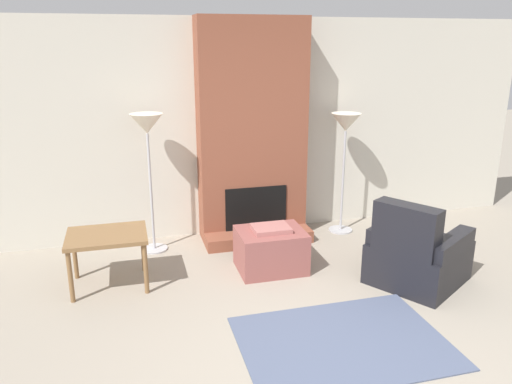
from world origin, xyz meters
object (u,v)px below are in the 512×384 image
at_px(armchair, 415,257).
at_px(side_table, 107,241).
at_px(floor_lamp_left, 147,134).
at_px(ottoman, 271,249).
at_px(floor_lamp_right, 346,131).

relative_size(armchair, side_table, 1.51).
xyz_separation_m(side_table, floor_lamp_left, (0.48, 0.79, 0.88)).
height_order(ottoman, floor_lamp_left, floor_lamp_left).
distance_m(ottoman, armchair, 1.46).
xyz_separation_m(side_table, floor_lamp_right, (2.82, 0.79, 0.81)).
bearing_deg(side_table, armchair, -13.96).
distance_m(armchair, floor_lamp_right, 1.83).
bearing_deg(floor_lamp_right, ottoman, -144.35).
relative_size(ottoman, floor_lamp_left, 0.44).
relative_size(armchair, floor_lamp_left, 0.72).
bearing_deg(ottoman, floor_lamp_right, 35.65).
height_order(side_table, floor_lamp_left, floor_lamp_left).
bearing_deg(floor_lamp_right, floor_lamp_left, -180.00).
bearing_deg(floor_lamp_right, armchair, -85.88).
relative_size(side_table, floor_lamp_right, 0.50).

